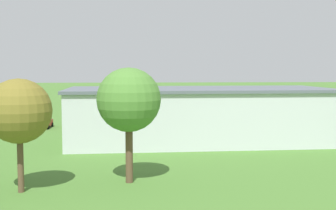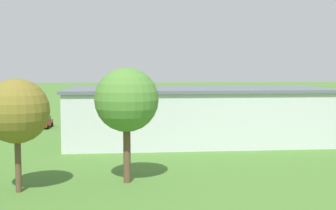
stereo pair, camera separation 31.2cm
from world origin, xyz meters
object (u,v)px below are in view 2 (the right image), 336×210
at_px(person_at_fence_line, 124,121).
at_px(person_beside_truck, 294,121).
at_px(tree_at_field_edge, 17,111).
at_px(biplane, 156,97).
at_px(person_crossing_taxiway, 235,117).
at_px(car_orange, 84,122).
at_px(car_red, 44,122).
at_px(tree_by_windsock, 127,100).
at_px(car_grey, 272,120).
at_px(hangar, 198,115).
at_px(person_walking_on_apron, 239,118).

xyz_separation_m(person_at_fence_line, person_beside_truck, (-26.71, 1.14, -0.04)).
bearing_deg(person_at_fence_line, tree_at_field_edge, 79.27).
relative_size(biplane, tree_at_field_edge, 1.03).
xyz_separation_m(person_at_fence_line, tree_at_field_edge, (6.72, 35.48, 5.04)).
xyz_separation_m(person_beside_truck, person_crossing_taxiway, (8.09, -5.66, -0.05)).
distance_m(car_orange, car_red, 5.97).
height_order(car_orange, tree_by_windsock, tree_by_windsock).
bearing_deg(tree_at_field_edge, person_beside_truck, -134.23).
height_order(car_grey, tree_at_field_edge, tree_at_field_edge).
height_order(hangar, car_red, hangar).
distance_m(hangar, biplane, 37.18).
distance_m(person_beside_truck, person_walking_on_apron, 9.00).
xyz_separation_m(biplane, tree_by_windsock, (5.11, 55.90, 3.47)).
bearing_deg(person_beside_truck, biplane, -49.14).
distance_m(person_beside_truck, person_crossing_taxiway, 9.87).
xyz_separation_m(car_red, person_crossing_taxiway, (-30.69, -4.85, -0.11)).
bearing_deg(car_grey, person_crossing_taxiway, -47.76).
bearing_deg(tree_by_windsock, person_at_fence_line, -88.06).
bearing_deg(car_red, person_at_fence_line, -178.47).
relative_size(car_grey, tree_at_field_edge, 0.49).
relative_size(hangar, person_walking_on_apron, 19.25).
bearing_deg(person_walking_on_apron, tree_by_windsock, 64.14).
height_order(car_orange, tree_at_field_edge, tree_at_field_edge).
relative_size(person_at_fence_line, person_walking_on_apron, 1.05).
bearing_deg(tree_by_windsock, biplane, -95.23).
xyz_separation_m(hangar, tree_at_field_edge, (16.25, 20.98, 2.59)).
height_order(hangar, person_walking_on_apron, hangar).
relative_size(car_grey, person_crossing_taxiway, 2.57).
distance_m(person_at_fence_line, person_walking_on_apron, 19.34).
bearing_deg(car_orange, person_walking_on_apron, -171.12).
distance_m(hangar, person_beside_truck, 21.92).
bearing_deg(tree_by_windsock, car_grey, -124.26).
relative_size(person_beside_truck, tree_at_field_edge, 0.20).
bearing_deg(person_crossing_taxiway, car_red, 8.97).
bearing_deg(person_crossing_taxiway, person_walking_on_apron, 111.32).
distance_m(person_walking_on_apron, tree_at_field_edge, 47.01).
distance_m(biplane, car_grey, 28.96).
bearing_deg(tree_by_windsock, hangar, -113.98).
bearing_deg(hangar, person_crossing_taxiway, -115.56).
bearing_deg(person_beside_truck, tree_at_field_edge, 45.77).
height_order(person_at_fence_line, tree_by_windsock, tree_by_windsock).
height_order(person_beside_truck, person_walking_on_apron, person_beside_truck).
bearing_deg(person_crossing_taxiway, tree_at_field_edge, 57.64).
bearing_deg(tree_at_field_edge, hangar, -127.75).
height_order(car_orange, person_walking_on_apron, person_walking_on_apron).
bearing_deg(person_crossing_taxiway, biplane, -55.49).
bearing_deg(car_orange, car_grey, 179.39).
bearing_deg(person_walking_on_apron, person_at_fence_line, 10.50).
height_order(car_orange, car_red, car_red).
height_order(person_beside_truck, tree_by_windsock, tree_by_windsock).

